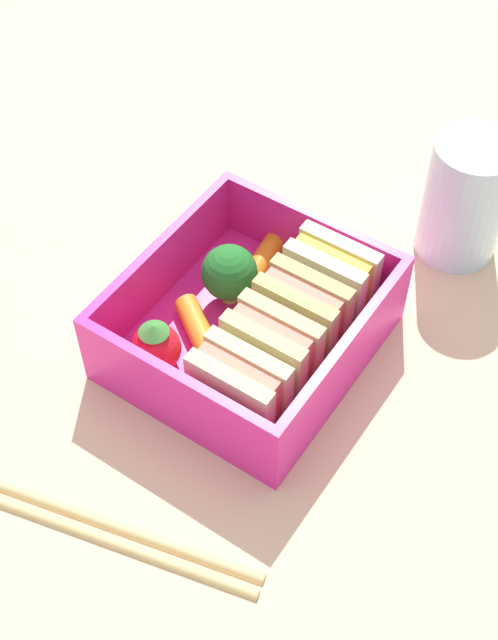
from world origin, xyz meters
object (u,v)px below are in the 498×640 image
(chopstick_pair, at_px, (82,521))
(carrot_stick_left, at_px, (199,330))
(strawberry_far_left, at_px, (156,347))
(drinking_glass, at_px, (465,199))
(carrot_stick_far_left, at_px, (262,262))
(broccoli_floret, at_px, (229,273))
(sandwich_center, at_px, (272,349))
(sandwich_center_right, at_px, (239,389))
(sandwich_center_left, at_px, (302,312))
(sandwich_left, at_px, (331,277))

(chopstick_pair, bearing_deg, carrot_stick_left, -172.79)
(strawberry_far_left, relative_size, drinking_glass, 0.41)
(carrot_stick_far_left, xyz_separation_m, drinking_glass, (-0.10, 0.09, 0.03))
(broccoli_floret, xyz_separation_m, chopstick_pair, (0.17, 0.02, -0.03))
(sandwich_center, distance_m, sandwich_center_right, 0.03)
(strawberry_far_left, height_order, chopstick_pair, strawberry_far_left)
(sandwich_center_left, distance_m, carrot_stick_left, 0.07)
(carrot_stick_far_left, bearing_deg, carrot_stick_left, -0.44)
(sandwich_center_left, relative_size, broccoli_floret, 1.27)
(sandwich_center_left, xyz_separation_m, chopstick_pair, (0.17, -0.04, -0.03))
(carrot_stick_far_left, height_order, broccoli_floret, broccoli_floret)
(broccoli_floret, distance_m, carrot_stick_left, 0.04)
(sandwich_center_right, bearing_deg, sandwich_center, 180.00)
(drinking_glass, bearing_deg, sandwich_center_right, -11.56)
(carrot_stick_far_left, relative_size, chopstick_pair, 0.20)
(chopstick_pair, bearing_deg, sandwich_left, 170.23)
(sandwich_left, bearing_deg, drinking_glass, 157.89)
(sandwich_center_right, xyz_separation_m, broccoli_floret, (-0.07, -0.05, 0.00))
(carrot_stick_left, xyz_separation_m, strawberry_far_left, (0.03, -0.01, 0.01))
(strawberry_far_left, bearing_deg, sandwich_center_left, 137.13)
(sandwich_center, bearing_deg, sandwich_left, 180.00)
(sandwich_center_left, height_order, drinking_glass, drinking_glass)
(carrot_stick_far_left, relative_size, broccoli_floret, 0.96)
(chopstick_pair, xyz_separation_m, drinking_glass, (-0.31, 0.08, 0.04))
(sandwich_left, distance_m, sandwich_center_left, 0.03)
(carrot_stick_far_left, xyz_separation_m, broccoli_floret, (0.03, -0.00, 0.02))
(drinking_glass, bearing_deg, sandwich_left, -22.11)
(broccoli_floret, bearing_deg, sandwich_center, 57.37)
(sandwich_center_left, distance_m, chopstick_pair, 0.18)
(carrot_stick_left, distance_m, strawberry_far_left, 0.03)
(sandwich_center, xyz_separation_m, chopstick_pair, (0.14, -0.04, -0.03))
(sandwich_left, distance_m, carrot_stick_far_left, 0.05)
(sandwich_center_left, relative_size, carrot_stick_far_left, 1.33)
(carrot_stick_far_left, distance_m, drinking_glass, 0.14)
(carrot_stick_far_left, distance_m, strawberry_far_left, 0.10)
(sandwich_center_right, distance_m, strawberry_far_left, 0.06)
(sandwich_center, relative_size, carrot_stick_left, 1.12)
(sandwich_left, relative_size, strawberry_far_left, 1.49)
(carrot_stick_left, bearing_deg, strawberry_far_left, -17.45)
(sandwich_center, xyz_separation_m, carrot_stick_far_left, (-0.07, -0.05, -0.02))
(sandwich_center, relative_size, sandwich_center_right, 1.00)
(sandwich_center_left, relative_size, sandwich_center, 1.00)
(sandwich_center_right, xyz_separation_m, strawberry_far_left, (-0.00, -0.06, -0.01))
(carrot_stick_left, bearing_deg, broccoli_floret, -176.41)
(sandwich_center_right, relative_size, broccoli_floret, 1.27)
(carrot_stick_left, relative_size, strawberry_far_left, 1.33)
(sandwich_left, xyz_separation_m, sandwich_center, (0.07, 0.00, 0.00))
(sandwich_left, height_order, strawberry_far_left, sandwich_left)
(broccoli_floret, relative_size, carrot_stick_left, 0.88)
(sandwich_left, relative_size, sandwich_center, 1.00)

